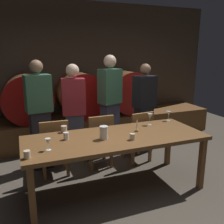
% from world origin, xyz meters
% --- Properties ---
extents(ground_plane, '(8.46, 8.46, 0.00)m').
position_xyz_m(ground_plane, '(0.00, 0.00, 0.00)').
color(ground_plane, '#4C443A').
extents(back_wall, '(6.51, 0.24, 2.85)m').
position_xyz_m(back_wall, '(0.00, 2.83, 1.43)').
color(back_wall, '#473A2D').
rests_on(back_wall, ground).
extents(barrel_shelf, '(5.86, 0.90, 0.52)m').
position_xyz_m(barrel_shelf, '(0.00, 2.28, 0.26)').
color(barrel_shelf, brown).
rests_on(barrel_shelf, ground).
extents(wine_barrel_left, '(0.91, 0.77, 0.91)m').
position_xyz_m(wine_barrel_left, '(-1.02, 2.28, 0.97)').
color(wine_barrel_left, '#513319').
rests_on(wine_barrel_left, barrel_shelf).
extents(wine_barrel_center, '(0.91, 0.77, 0.91)m').
position_xyz_m(wine_barrel_center, '(0.01, 2.28, 0.97)').
color(wine_barrel_center, brown).
rests_on(wine_barrel_center, barrel_shelf).
extents(wine_barrel_right, '(0.91, 0.77, 0.91)m').
position_xyz_m(wine_barrel_right, '(1.05, 2.28, 0.97)').
color(wine_barrel_right, brown).
rests_on(wine_barrel_right, barrel_shelf).
extents(dining_table, '(2.35, 0.92, 0.76)m').
position_xyz_m(dining_table, '(-0.04, 0.23, 0.70)').
color(dining_table, brown).
rests_on(dining_table, ground).
extents(chair_left, '(0.41, 0.41, 0.88)m').
position_xyz_m(chair_left, '(-0.74, 0.92, 0.49)').
color(chair_left, olive).
rests_on(chair_left, ground).
extents(chair_center, '(0.41, 0.41, 0.88)m').
position_xyz_m(chair_center, '(-0.03, 0.94, 0.49)').
color(chair_center, olive).
rests_on(chair_center, ground).
extents(chair_right, '(0.44, 0.44, 0.88)m').
position_xyz_m(chair_right, '(0.65, 0.90, 0.49)').
color(chair_right, olive).
rests_on(chair_right, ground).
extents(guest_far_left, '(0.41, 0.29, 1.72)m').
position_xyz_m(guest_far_left, '(-0.89, 1.26, 0.88)').
color(guest_far_left, black).
rests_on(guest_far_left, ground).
extents(guest_center_left, '(0.41, 0.29, 1.64)m').
position_xyz_m(guest_center_left, '(-0.33, 1.40, 0.84)').
color(guest_center_left, '#33384C').
rests_on(guest_center_left, ground).
extents(guest_center_right, '(0.44, 0.36, 1.78)m').
position_xyz_m(guest_center_right, '(0.33, 1.42, 0.92)').
color(guest_center_right, '#33384C').
rests_on(guest_center_right, ground).
extents(guest_far_right, '(0.42, 0.31, 1.63)m').
position_xyz_m(guest_far_right, '(0.93, 1.25, 0.83)').
color(guest_far_right, black).
rests_on(guest_far_right, ground).
extents(candle_center, '(0.05, 0.05, 0.18)m').
position_xyz_m(candle_center, '(0.30, 0.30, 0.81)').
color(candle_center, olive).
rests_on(candle_center, dining_table).
extents(pitcher, '(0.11, 0.11, 0.17)m').
position_xyz_m(pitcher, '(-0.22, 0.19, 0.85)').
color(pitcher, white).
rests_on(pitcher, dining_table).
extents(wine_glass_left, '(0.06, 0.06, 0.14)m').
position_xyz_m(wine_glass_left, '(-0.91, 0.08, 0.86)').
color(wine_glass_left, white).
rests_on(wine_glass_left, dining_table).
extents(wine_glass_center, '(0.08, 0.08, 0.17)m').
position_xyz_m(wine_glass_center, '(0.63, 0.52, 0.89)').
color(wine_glass_center, silver).
rests_on(wine_glass_center, dining_table).
extents(wine_glass_right, '(0.07, 0.07, 0.15)m').
position_xyz_m(wine_glass_right, '(1.02, 0.61, 0.88)').
color(wine_glass_right, silver).
rests_on(wine_glass_right, dining_table).
extents(cup_far_left, '(0.07, 0.07, 0.09)m').
position_xyz_m(cup_far_left, '(-1.14, -0.06, 0.81)').
color(cup_far_left, beige).
rests_on(cup_far_left, dining_table).
extents(cup_center_left, '(0.06, 0.06, 0.09)m').
position_xyz_m(cup_center_left, '(-0.66, 0.34, 0.81)').
color(cup_center_left, white).
rests_on(cup_center_left, dining_table).
extents(cup_center_right, '(0.08, 0.08, 0.09)m').
position_xyz_m(cup_center_right, '(-0.64, 0.64, 0.81)').
color(cup_center_right, beige).
rests_on(cup_center_right, dining_table).
extents(cup_far_right, '(0.07, 0.07, 0.08)m').
position_xyz_m(cup_far_right, '(0.11, 0.04, 0.80)').
color(cup_far_right, beige).
rests_on(cup_far_right, dining_table).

